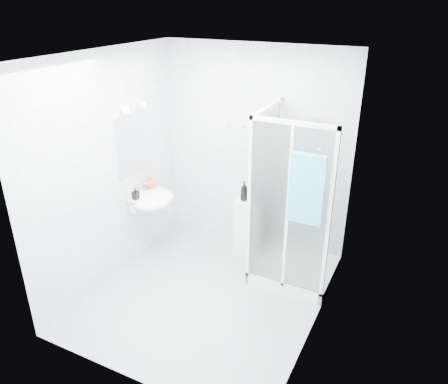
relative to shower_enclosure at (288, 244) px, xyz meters
The scene contains 12 objects.
room 1.33m from the shower_enclosure, 131.13° to the right, with size 2.40×2.60×2.60m.
shower_enclosure is the anchor object (origin of this frame).
wall_basin 1.72m from the shower_enclosure, 169.19° to the right, with size 0.46×0.56×0.35m.
mirror 2.16m from the shower_enclosure, behind, with size 0.02×0.60×0.70m, color white.
vanity_lights 2.35m from the shower_enclosure, behind, with size 0.10×0.40×0.08m.
wall_hooks 1.57m from the shower_enclosure, 151.98° to the left, with size 0.23×0.06×0.03m.
storage_cabinet 0.68m from the shower_enclosure, 154.49° to the left, with size 0.33×0.35×0.76m.
hand_towel 1.04m from the shower_enclosure, 55.99° to the right, with size 0.35×0.05×0.74m.
shampoo_bottle_a 0.84m from the shower_enclosure, 159.69° to the left, with size 0.10×0.10×0.25m, color black.
shampoo_bottle_b 0.75m from the shower_enclosure, 151.39° to the left, with size 0.10×0.10×0.22m, color #0E1D54.
soap_dispenser_orange 1.84m from the shower_enclosure, behind, with size 0.14×0.14×0.18m, color #E2471A.
soap_dispenser_black 1.88m from the shower_enclosure, 163.83° to the right, with size 0.07×0.07×0.15m, color black.
Camera 1 is at (1.95, -3.46, 3.09)m, focal length 35.00 mm.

